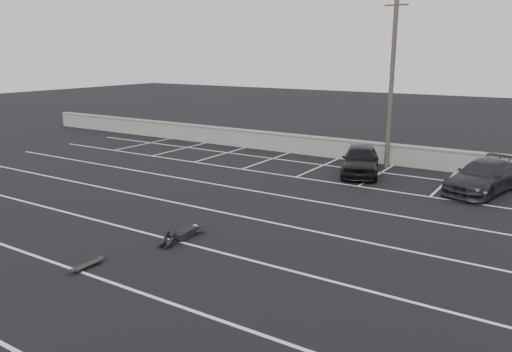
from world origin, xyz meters
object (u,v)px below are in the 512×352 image
Objects in this scene: car_left at (360,160)px; utility_pole at (392,82)px; person at (186,229)px; skateboard at (87,265)px; car_right at (484,177)px.

car_left is 0.49× the size of utility_pole.
utility_pole is 3.47× the size of person.
person is (-2.14, -12.71, -3.93)m from utility_pole.
person reaches higher than skateboard.
car_left reaches higher than person.
car_left is 14.04m from skateboard.
car_right is 1.87× the size of person.
car_right is 15.60m from skateboard.
skateboard is at bearing -118.06° from car_left.
person is at bearing -109.26° from car_right.
person is (-6.91, -10.38, -0.41)m from car_right.
person is 2.76× the size of skateboard.
car_left is 4.10m from utility_pole.
person is at bearing 77.84° from skateboard.
car_right reaches higher than person.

